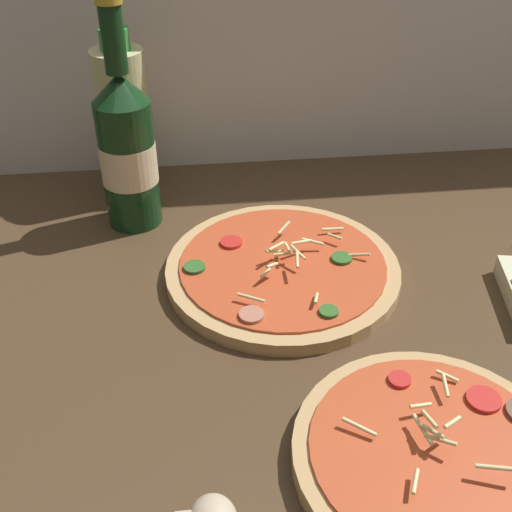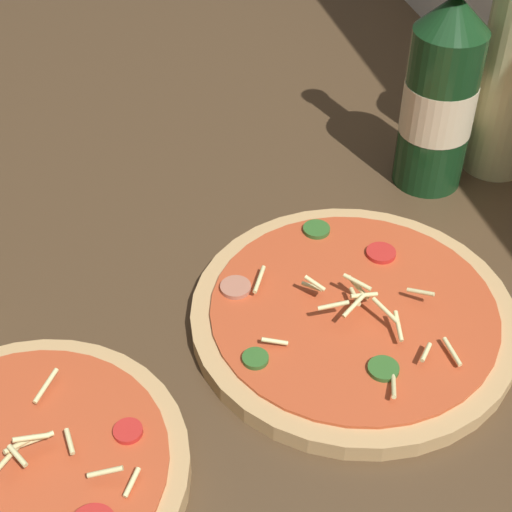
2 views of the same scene
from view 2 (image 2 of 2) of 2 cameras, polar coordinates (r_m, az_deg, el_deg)
counter_slab at (r=61.31cm, az=-5.42°, el=-12.10°), size 160.00×90.00×2.50cm
pizza_near at (r=58.18cm, az=-16.67°, el=-14.90°), size 23.28×23.28×4.96cm
pizza_far at (r=65.89cm, az=7.05°, el=-4.31°), size 27.05×27.05×4.33cm
beer_bottle at (r=77.85cm, az=13.31°, el=11.65°), size 7.04×7.04×28.31cm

